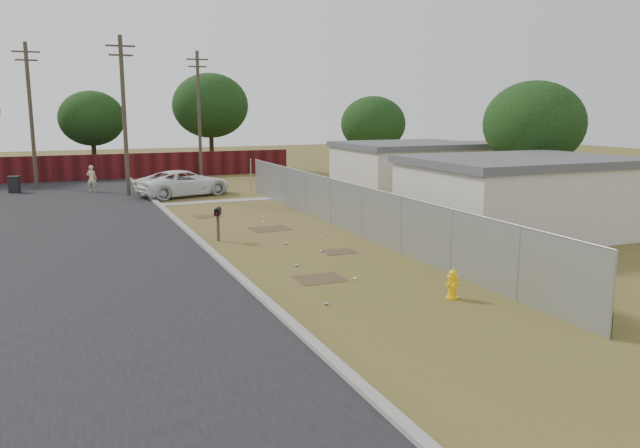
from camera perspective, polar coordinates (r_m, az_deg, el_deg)
name	(u,v)px	position (r m, az deg, el deg)	size (l,w,h in m)	color
ground	(288,244)	(23.32, -2.98, -1.79)	(120.00, 120.00, 0.00)	brown
street	(85,220)	(29.91, -20.71, 0.31)	(15.10, 60.00, 0.12)	black
chainlink_fence	(351,213)	(25.30, 2.85, 1.02)	(0.10, 27.06, 2.02)	#989BA1
privacy_fence	(84,168)	(46.64, -20.78, 4.83)	(30.00, 0.12, 1.80)	#4E1017
utility_poles	(122,113)	(42.30, -17.66, 9.66)	(12.60, 8.24, 9.00)	#4C4232
houses	(457,181)	(30.33, 12.40, 3.82)	(9.30, 17.24, 3.10)	beige
horizon_trees	(184,113)	(45.80, -12.32, 9.86)	(33.32, 31.94, 7.78)	#302315
fire_hydrant	(453,285)	(16.92, 12.03, -5.44)	(0.40, 0.40, 0.82)	yellow
mailbox	(218,214)	(23.88, -9.33, 0.87)	(0.39, 0.55, 1.29)	brown
pickup_truck	(184,183)	(36.72, -12.31, 3.68)	(2.48, 5.38, 1.49)	white
pedestrian	(92,179)	(40.06, -20.14, 3.92)	(0.59, 0.39, 1.62)	beige
trash_bin	(14,184)	(41.53, -26.17, 3.28)	(0.72, 0.78, 1.00)	black
scattered_litter	(306,253)	(21.57, -1.25, -2.69)	(3.20, 11.93, 0.07)	white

